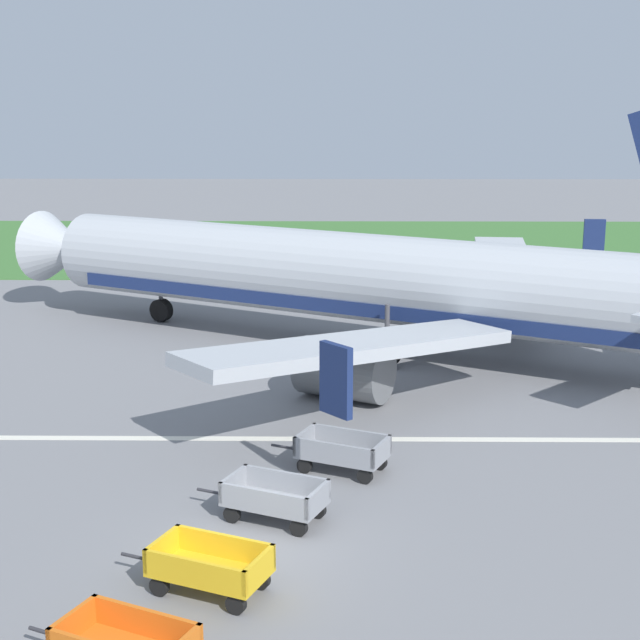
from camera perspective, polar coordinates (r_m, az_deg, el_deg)
name	(u,v)px	position (r m, az deg, el deg)	size (l,w,h in m)	color
ground_plane	(254,550)	(23.11, -4.05, -13.75)	(220.00, 220.00, 0.00)	slate
grass_strip	(306,245)	(69.90, -0.88, 4.57)	(220.00, 28.00, 0.06)	#3D7033
apron_stripe	(273,439)	(30.02, -2.90, -7.21)	(120.00, 0.36, 0.01)	silver
airplane	(377,281)	(39.75, 3.51, 2.41)	(34.85, 28.84, 11.34)	#B2B7BC
baggage_cart_second_in_row	(209,567)	(21.16, -6.74, -14.65)	(3.56, 2.26, 1.07)	gold
baggage_cart_third_in_row	(274,498)	(24.30, -2.78, -10.75)	(3.55, 2.28, 1.07)	gray
baggage_cart_fourth_in_row	(342,451)	(27.29, 1.34, -7.99)	(3.54, 2.30, 1.07)	gray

